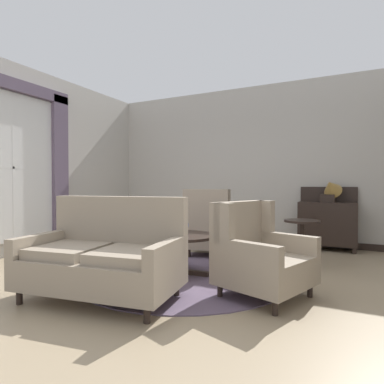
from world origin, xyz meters
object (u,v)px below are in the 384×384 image
(armchair_far_left, at_px, (210,228))
(settee, at_px, (104,258))
(coffee_table, at_px, (183,242))
(porcelain_vase, at_px, (183,224))
(side_table, at_px, (302,238))
(armchair_near_window, at_px, (259,255))
(sideboard, at_px, (327,222))
(gramophone, at_px, (330,189))

(armchair_far_left, bearing_deg, settee, 75.92)
(armchair_far_left, bearing_deg, coffee_table, 86.72)
(porcelain_vase, distance_m, side_table, 1.77)
(settee, bearing_deg, side_table, 46.73)
(settee, relative_size, armchair_near_window, 1.59)
(armchair_near_window, relative_size, side_table, 1.60)
(settee, height_order, sideboard, sideboard)
(side_table, bearing_deg, gramophone, 77.56)
(porcelain_vase, distance_m, armchair_far_left, 1.21)
(gramophone, bearing_deg, sideboard, 117.68)
(armchair_near_window, bearing_deg, settee, 138.44)
(coffee_table, height_order, porcelain_vase, porcelain_vase)
(coffee_table, height_order, armchair_near_window, armchair_near_window)
(coffee_table, relative_size, gramophone, 1.78)
(porcelain_vase, xyz_separation_m, side_table, (1.33, 1.13, -0.25))
(armchair_far_left, height_order, sideboard, sideboard)
(gramophone, bearing_deg, side_table, -102.44)
(porcelain_vase, height_order, armchair_far_left, armchair_far_left)
(side_table, xyz_separation_m, gramophone, (0.29, 1.33, 0.69))
(coffee_table, relative_size, porcelain_vase, 2.87)
(sideboard, bearing_deg, porcelain_vase, -121.87)
(settee, xyz_separation_m, armchair_far_left, (0.16, 2.36, 0.04))
(sideboard, bearing_deg, coffee_table, -121.24)
(armchair_far_left, distance_m, gramophone, 2.26)
(porcelain_vase, height_order, side_table, porcelain_vase)
(sideboard, bearing_deg, armchair_far_left, -141.69)
(coffee_table, xyz_separation_m, side_table, (1.32, 1.17, -0.03))
(settee, relative_size, gramophone, 3.47)
(coffee_table, bearing_deg, gramophone, 57.13)
(coffee_table, xyz_separation_m, armchair_near_window, (1.09, -0.35, -0.00))
(armchair_near_window, distance_m, sideboard, 2.97)
(sideboard, bearing_deg, armchair_near_window, -99.23)
(coffee_table, height_order, sideboard, sideboard)
(porcelain_vase, bearing_deg, gramophone, 56.47)
(armchair_far_left, xyz_separation_m, side_table, (1.47, -0.06, -0.06))
(settee, distance_m, armchair_near_window, 1.60)
(coffee_table, xyz_separation_m, sideboard, (1.57, 2.58, 0.07))
(sideboard, height_order, gramophone, gramophone)
(coffee_table, height_order, settee, settee)
(settee, xyz_separation_m, sideboard, (1.88, 3.72, 0.08))
(side_table, bearing_deg, sideboard, 80.10)
(coffee_table, bearing_deg, sideboard, 58.76)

